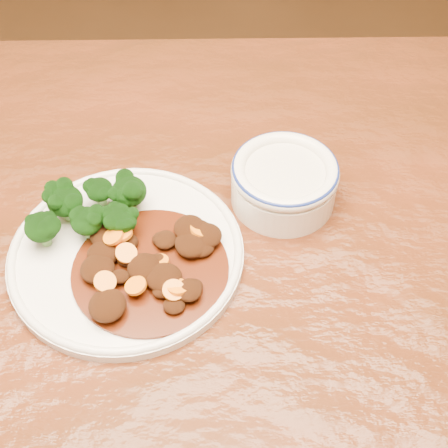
{
  "coord_description": "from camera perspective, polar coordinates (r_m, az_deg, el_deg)",
  "views": [
    {
      "loc": [
        0.05,
        -0.48,
        1.35
      ],
      "look_at": [
        0.06,
        0.02,
        0.77
      ],
      "focal_mm": 50.0,
      "sensor_mm": 36.0,
      "label": 1
    }
  ],
  "objects": [
    {
      "name": "dining_table",
      "position": [
        0.83,
        -3.84,
        -5.5
      ],
      "size": [
        1.5,
        0.91,
        0.75
      ],
      "rotation": [
        0.0,
        0.0,
        -0.0
      ],
      "color": "#59230F",
      "rests_on": "ground"
    },
    {
      "name": "dip_bowl",
      "position": [
        0.8,
        5.52,
        3.96
      ],
      "size": [
        0.14,
        0.14,
        0.06
      ],
      "rotation": [
        0.0,
        0.0,
        0.24
      ],
      "color": "white",
      "rests_on": "dining_table"
    },
    {
      "name": "mince_stew",
      "position": [
        0.73,
        -6.56,
        -3.35
      ],
      "size": [
        0.18,
        0.18,
        0.03
      ],
      "color": "#421307",
      "rests_on": "dinner_plate"
    },
    {
      "name": "broccoli_florets",
      "position": [
        0.77,
        -11.95,
        1.34
      ],
      "size": [
        0.14,
        0.1,
        0.05
      ],
      "color": "#6CA455",
      "rests_on": "dinner_plate"
    },
    {
      "name": "dinner_plate",
      "position": [
        0.76,
        -8.92,
        -2.65
      ],
      "size": [
        0.28,
        0.28,
        0.02
      ],
      "rotation": [
        0.0,
        0.0,
        -0.09
      ],
      "color": "white",
      "rests_on": "dining_table"
    }
  ]
}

